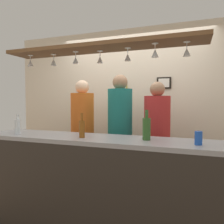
{
  "coord_description": "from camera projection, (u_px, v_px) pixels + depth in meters",
  "views": [
    {
      "loc": [
        0.96,
        -2.5,
        1.41
      ],
      "look_at": [
        0.0,
        0.1,
        1.27
      ],
      "focal_mm": 35.63,
      "sensor_mm": 36.0,
      "label": 1
    }
  ],
  "objects": [
    {
      "name": "hanging_wineglass_center_right",
      "position": [
        128.0,
        57.0,
        2.3
      ],
      "size": [
        0.07,
        0.07,
        0.13
      ],
      "color": "silver",
      "rests_on": "overhead_glass_rack"
    },
    {
      "name": "hanging_wineglass_center",
      "position": [
        100.0,
        59.0,
        2.44
      ],
      "size": [
        0.07,
        0.07,
        0.13
      ],
      "color": "silver",
      "rests_on": "overhead_glass_rack"
    },
    {
      "name": "person_middle_teal_shirt",
      "position": [
        120.0,
        125.0,
        3.09
      ],
      "size": [
        0.34,
        0.34,
        1.77
      ],
      "color": "#2D334C",
      "rests_on": "ground_plane"
    },
    {
      "name": "overhead_glass_rack",
      "position": [
        99.0,
        48.0,
        2.37
      ],
      "size": [
        2.2,
        0.36,
        0.04
      ],
      "primitive_type": "cube",
      "color": "brown"
    },
    {
      "name": "picture_frame_upper_small",
      "position": [
        164.0,
        83.0,
        3.47
      ],
      "size": [
        0.22,
        0.02,
        0.18
      ],
      "color": "black",
      "rests_on": "back_wall"
    },
    {
      "name": "hanging_wineglass_far_left",
      "position": [
        30.0,
        63.0,
        2.66
      ],
      "size": [
        0.07,
        0.07,
        0.13
      ],
      "color": "silver",
      "rests_on": "overhead_glass_rack"
    },
    {
      "name": "bottle_soda_clear",
      "position": [
        18.0,
        126.0,
        2.59
      ],
      "size": [
        0.06,
        0.06,
        0.23
      ],
      "color": "silver",
      "rests_on": "bar_counter"
    },
    {
      "name": "person_left_orange_shirt",
      "position": [
        82.0,
        126.0,
        3.29
      ],
      "size": [
        0.34,
        0.34,
        1.71
      ],
      "color": "#2D334C",
      "rests_on": "ground_plane"
    },
    {
      "name": "bar_counter",
      "position": [
        91.0,
        172.0,
        2.24
      ],
      "size": [
        2.7,
        0.55,
        1.02
      ],
      "color": "#99999E",
      "rests_on": "ground_plane"
    },
    {
      "name": "bottle_beer_amber_tall",
      "position": [
        82.0,
        128.0,
        2.34
      ],
      "size": [
        0.06,
        0.06,
        0.26
      ],
      "color": "brown",
      "rests_on": "bar_counter"
    },
    {
      "name": "hanging_wineglass_center_left",
      "position": [
        76.0,
        60.0,
        2.47
      ],
      "size": [
        0.07,
        0.07,
        0.13
      ],
      "color": "silver",
      "rests_on": "overhead_glass_rack"
    },
    {
      "name": "hanging_wineglass_left",
      "position": [
        54.0,
        62.0,
        2.61
      ],
      "size": [
        0.07,
        0.07,
        0.13
      ],
      "color": "silver",
      "rests_on": "overhead_glass_rack"
    },
    {
      "name": "ground_plane",
      "position": [
        109.0,
        215.0,
        2.74
      ],
      "size": [
        8.0,
        8.0,
        0.0
      ],
      "primitive_type": "plane",
      "color": "brown"
    },
    {
      "name": "person_right_red_shirt",
      "position": [
        157.0,
        132.0,
        2.91
      ],
      "size": [
        0.34,
        0.34,
        1.66
      ],
      "color": "#2D334C",
      "rests_on": "ground_plane"
    },
    {
      "name": "picture_frame_crest",
      "position": [
        122.0,
        91.0,
        3.72
      ],
      "size": [
        0.18,
        0.02,
        0.26
      ],
      "color": "#B29338",
      "rests_on": "back_wall"
    },
    {
      "name": "hanging_wineglass_far_right",
      "position": [
        187.0,
        52.0,
        2.06
      ],
      "size": [
        0.07,
        0.07,
        0.13
      ],
      "color": "silver",
      "rests_on": "overhead_glass_rack"
    },
    {
      "name": "hanging_wineglass_right",
      "position": [
        155.0,
        53.0,
        2.11
      ],
      "size": [
        0.07,
        0.07,
        0.13
      ],
      "color": "silver",
      "rests_on": "overhead_glass_rack"
    },
    {
      "name": "back_wall",
      "position": [
        133.0,
        107.0,
        3.71
      ],
      "size": [
        4.4,
        0.06,
        2.6
      ],
      "primitive_type": "cube",
      "color": "beige",
      "rests_on": "ground_plane"
    },
    {
      "name": "bottle_champagne_green",
      "position": [
        147.0,
        128.0,
        2.2
      ],
      "size": [
        0.08,
        0.08,
        0.3
      ],
      "color": "#2D5623",
      "rests_on": "bar_counter"
    },
    {
      "name": "drink_can",
      "position": [
        198.0,
        138.0,
        1.95
      ],
      "size": [
        0.07,
        0.07,
        0.12
      ],
      "primitive_type": "cylinder",
      "color": "#1E4CB2",
      "rests_on": "bar_counter"
    }
  ]
}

